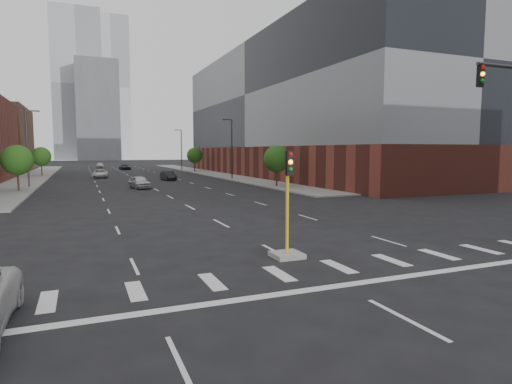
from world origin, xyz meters
TOP-DOWN VIEW (x-y plane):
  - ground at (0.00, 0.00)m, footprint 400.00×400.00m
  - sidewalk_left_far at (-15.00, 74.00)m, footprint 5.00×92.00m
  - sidewalk_right_far at (15.00, 74.00)m, footprint 5.00×92.00m
  - building_right_main at (29.50, 60.00)m, footprint 24.00×70.00m
  - tower_left at (-8.00, 220.00)m, footprint 22.00×22.00m
  - tower_right at (10.00, 260.00)m, footprint 20.00×20.00m
  - tower_mid at (0.00, 200.00)m, footprint 18.00×18.00m
  - median_traffic_signal at (0.00, 8.97)m, footprint 1.20×1.20m
  - streetlight_right_a at (13.41, 55.00)m, footprint 1.60×0.22m
  - streetlight_right_b at (13.41, 90.00)m, footprint 1.60×0.22m
  - streetlight_left at (-13.41, 50.00)m, footprint 1.60×0.22m
  - tree_left_near at (-14.00, 45.00)m, footprint 3.20×3.20m
  - tree_left_far at (-14.00, 75.00)m, footprint 3.20×3.20m
  - tree_right_near at (14.00, 40.00)m, footprint 3.20×3.20m
  - tree_right_far at (14.00, 80.00)m, footprint 3.20×3.20m
  - car_near_left at (-1.50, 44.47)m, footprint 2.43×4.53m
  - car_mid_right at (4.14, 56.87)m, footprint 1.82×4.30m
  - car_far_left at (-4.88, 67.10)m, footprint 2.58×4.99m
  - car_deep_right at (1.50, 94.88)m, footprint 2.53×4.80m
  - car_distant at (-3.34, 108.15)m, footprint 1.90×4.25m

SIDE VIEW (x-z plane):
  - ground at x=0.00m, z-range 0.00..0.00m
  - sidewalk_left_far at x=-15.00m, z-range 0.00..0.15m
  - sidewalk_right_far at x=15.00m, z-range 0.00..0.15m
  - car_deep_right at x=1.50m, z-range 0.00..1.33m
  - car_far_left at x=-4.88m, z-range 0.00..1.35m
  - car_mid_right at x=4.14m, z-range 0.00..1.38m
  - car_distant at x=-3.34m, z-range 0.00..1.42m
  - car_near_left at x=-1.50m, z-range 0.00..1.46m
  - median_traffic_signal at x=0.00m, z-range -1.23..3.17m
  - tree_left_near at x=-14.00m, z-range 0.97..5.82m
  - tree_left_far at x=-14.00m, z-range 0.97..5.82m
  - tree_right_near at x=14.00m, z-range 0.97..5.82m
  - tree_right_far at x=14.00m, z-range 0.97..5.82m
  - streetlight_right_a at x=13.41m, z-range 0.47..9.55m
  - streetlight_right_b at x=13.41m, z-range 0.47..9.55m
  - streetlight_left at x=-13.41m, z-range 0.47..9.55m
  - building_right_main at x=29.50m, z-range 0.00..22.00m
  - tower_mid at x=0.00m, z-range 0.00..44.00m
  - tower_left at x=-8.00m, z-range 0.00..70.00m
  - tower_right at x=10.00m, z-range 0.00..80.00m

